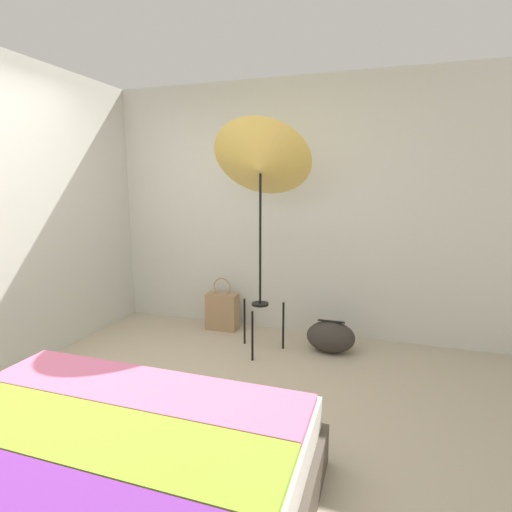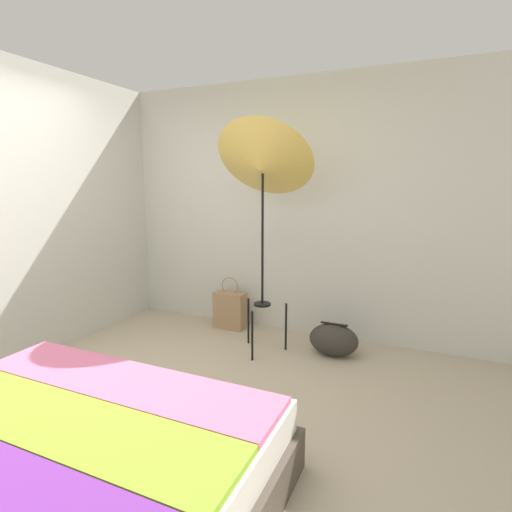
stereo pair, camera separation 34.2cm
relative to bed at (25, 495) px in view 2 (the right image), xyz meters
The scene contains 7 objects.
ground_plane 0.87m from the bed, 105.93° to the left, with size 14.00×14.00×0.00m, color tan.
wall_back 3.14m from the bed, 94.47° to the left, with size 8.00×0.05×2.60m.
wall_side_left 2.70m from the bed, 133.10° to the left, with size 0.05×8.00×2.60m.
bed is the anchor object (origin of this frame).
photo_umbrella 2.74m from the bed, 86.18° to the left, with size 0.88×0.73×2.10m.
tote_bag 2.75m from the bed, 98.53° to the left, with size 0.34×0.17×0.57m.
duffel_bag 2.60m from the bed, 72.27° to the left, with size 0.45×0.30×0.30m.
Camera 2 is at (1.78, -1.79, 1.57)m, focal length 28.00 mm.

